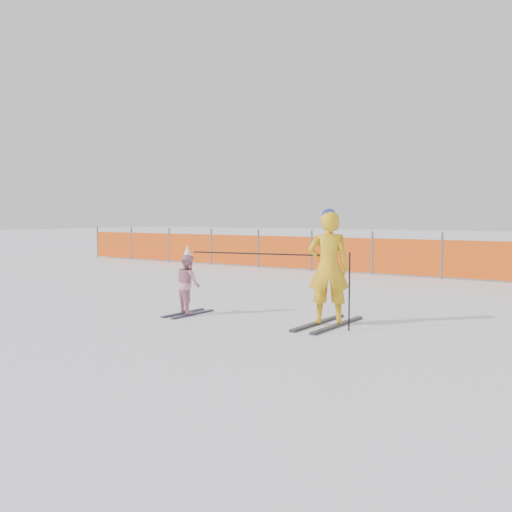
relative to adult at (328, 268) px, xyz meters
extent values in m
plane|color=white|center=(-1.51, -0.28, -0.90)|extent=(120.00, 120.00, 0.00)
cube|color=black|center=(-0.17, 0.00, -0.88)|extent=(0.09, 1.61, 0.04)
cube|color=black|center=(0.17, 0.00, -0.88)|extent=(0.09, 1.61, 0.04)
imported|color=yellow|center=(0.00, 0.00, 0.00)|extent=(0.75, 0.66, 1.72)
sphere|color=#1B2D99|center=(0.00, 0.00, 0.79)|extent=(0.23, 0.23, 0.23)
cube|color=black|center=(-2.54, -0.51, -0.88)|extent=(0.09, 1.04, 0.03)
cube|color=black|center=(-2.32, -0.51, -0.88)|extent=(0.09, 1.04, 0.03)
imported|color=pink|center=(-2.43, -0.51, -0.36)|extent=(0.60, 0.55, 1.01)
cone|color=white|center=(-2.43, -0.51, 0.17)|extent=(0.19, 0.19, 0.24)
cylinder|color=black|center=(0.45, -0.20, -0.32)|extent=(0.02, 0.02, 1.16)
cylinder|color=black|center=(-1.21, -0.26, 0.18)|extent=(2.19, 0.48, 0.02)
cylinder|color=#595960|center=(-14.56, 7.59, -0.27)|extent=(0.06, 0.06, 1.25)
cylinder|color=#595960|center=(-12.56, 7.59, -0.27)|extent=(0.06, 0.06, 1.25)
cylinder|color=#595960|center=(-10.56, 7.59, -0.27)|extent=(0.06, 0.06, 1.25)
cylinder|color=#595960|center=(-8.56, 7.59, -0.27)|extent=(0.06, 0.06, 1.25)
cylinder|color=#595960|center=(-6.56, 7.59, -0.27)|extent=(0.06, 0.06, 1.25)
cylinder|color=#595960|center=(-4.56, 7.59, -0.27)|extent=(0.06, 0.06, 1.25)
cylinder|color=#595960|center=(-2.56, 7.59, -0.27)|extent=(0.06, 0.06, 1.25)
cylinder|color=#595960|center=(-0.56, 7.59, -0.27)|extent=(0.06, 0.06, 1.25)
cube|color=#E54C0C|center=(-5.65, 7.59, -0.35)|extent=(17.81, 0.03, 1.00)
camera|label=1|loc=(4.07, -7.79, 0.79)|focal=40.00mm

